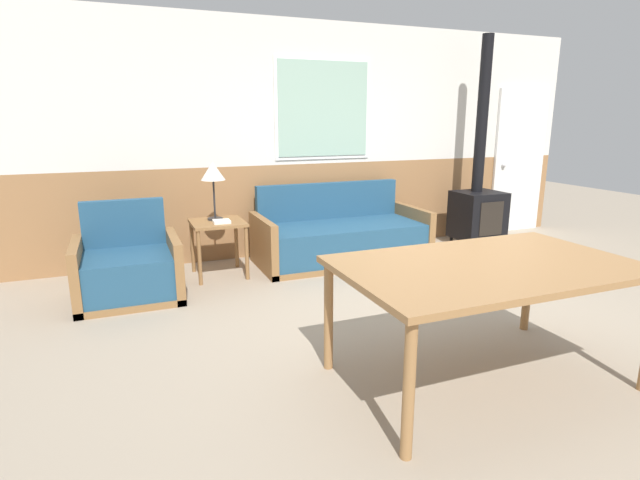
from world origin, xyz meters
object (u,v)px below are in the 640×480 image
at_px(armchair, 128,271).
at_px(wood_stove, 478,199).
at_px(side_table, 218,231).
at_px(dining_table, 487,274).
at_px(couch, 341,239).
at_px(table_lamp, 213,173).

height_order(armchair, wood_stove, wood_stove).
xyz_separation_m(side_table, dining_table, (1.12, -2.75, 0.22)).
relative_size(side_table, dining_table, 0.32).
relative_size(couch, side_table, 3.33).
xyz_separation_m(couch, dining_table, (-0.29, -2.79, 0.44)).
xyz_separation_m(table_lamp, dining_table, (1.13, -2.85, -0.36)).
bearing_deg(side_table, armchair, -158.64).
height_order(dining_table, wood_stove, wood_stove).
height_order(couch, armchair, same).
relative_size(armchair, table_lamp, 1.51).
distance_m(couch, wood_stove, 1.95).
height_order(side_table, wood_stove, wood_stove).
bearing_deg(side_table, couch, 1.50).
bearing_deg(table_lamp, dining_table, -68.40).
xyz_separation_m(couch, wood_stove, (1.92, -0.00, 0.35)).
bearing_deg(couch, table_lamp, 177.71).
relative_size(couch, table_lamp, 3.24).
xyz_separation_m(couch, armchair, (-2.31, -0.39, -0.00)).
bearing_deg(table_lamp, armchair, -153.50).
xyz_separation_m(couch, table_lamp, (-1.42, 0.06, 0.80)).
xyz_separation_m(armchair, dining_table, (2.02, -2.40, 0.44)).
distance_m(armchair, dining_table, 3.17).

